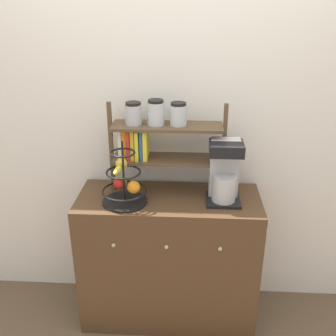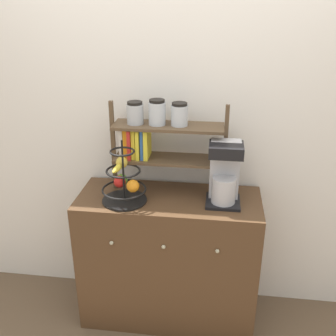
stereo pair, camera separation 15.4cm
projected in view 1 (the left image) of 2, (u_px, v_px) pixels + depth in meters
wall_back at (171, 124)px, 2.51m from camera, size 7.00×0.05×2.60m
sideboard at (169, 258)px, 2.60m from camera, size 1.13×0.48×0.91m
coffee_maker at (224, 172)px, 2.32m from camera, size 0.20×0.20×0.38m
fruit_stand at (124, 183)px, 2.32m from camera, size 0.27×0.27×0.39m
shelf_hutch at (154, 134)px, 2.36m from camera, size 0.71×0.20×0.59m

